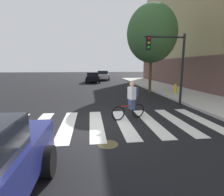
# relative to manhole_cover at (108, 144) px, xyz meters

# --- Properties ---
(ground_plane) EXTENTS (120.00, 120.00, 0.00)m
(ground_plane) POSITION_rel_manhole_cover_xyz_m (-0.27, 1.97, -0.00)
(ground_plane) COLOR black
(crosswalk_stripes) EXTENTS (8.70, 3.88, 0.01)m
(crosswalk_stripes) POSITION_rel_manhole_cover_xyz_m (0.29, 1.97, 0.00)
(crosswalk_stripes) COLOR silver
(crosswalk_stripes) RESTS_ON ground
(manhole_cover) EXTENTS (0.64, 0.64, 0.01)m
(manhole_cover) POSITION_rel_manhole_cover_xyz_m (0.00, 0.00, 0.00)
(manhole_cover) COLOR #473D1E
(manhole_cover) RESTS_ON ground
(sedan_mid) EXTENTS (2.05, 4.30, 1.48)m
(sedan_mid) POSITION_rel_manhole_cover_xyz_m (-0.14, 20.39, 0.76)
(sedan_mid) COLOR black
(sedan_mid) RESTS_ON ground
(sedan_far) EXTENTS (2.41, 4.64, 1.55)m
(sedan_far) POSITION_rel_manhole_cover_xyz_m (1.64, 24.56, 0.80)
(sedan_far) COLOR silver
(sedan_far) RESTS_ON ground
(cyclist) EXTENTS (1.63, 0.62, 1.69)m
(cyclist) POSITION_rel_manhole_cover_xyz_m (1.31, 2.56, 0.84)
(cyclist) COLOR black
(cyclist) RESTS_ON ground
(traffic_light_near) EXTENTS (2.47, 0.28, 4.20)m
(traffic_light_near) POSITION_rel_manhole_cover_xyz_m (4.15, 5.02, 2.86)
(traffic_light_near) COLOR black
(traffic_light_near) RESTS_ON ground
(fire_hydrant) EXTENTS (0.33, 0.22, 0.78)m
(fire_hydrant) POSITION_rel_manhole_cover_xyz_m (6.38, 8.44, 0.53)
(fire_hydrant) COLOR gold
(fire_hydrant) RESTS_ON sidewalk
(street_tree_near) EXTENTS (4.17, 4.17, 7.41)m
(street_tree_near) POSITION_rel_manhole_cover_xyz_m (4.71, 9.93, 5.00)
(street_tree_near) COLOR #4C3823
(street_tree_near) RESTS_ON ground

